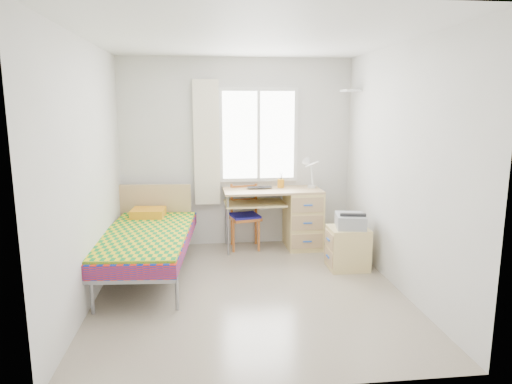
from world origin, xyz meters
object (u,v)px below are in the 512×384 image
desk (298,216)px  cabinet (347,248)px  bed (146,238)px  printer (350,220)px  chair (245,212)px

desk → cabinet: size_ratio=2.63×
bed → desk: 2.14m
desk → cabinet: desk is taller
cabinet → desk: bearing=116.0°
cabinet → printer: size_ratio=1.15×
bed → chair: bed is taller
bed → chair: size_ratio=2.44×
chair → printer: bearing=-52.2°
bed → printer: size_ratio=4.88×
bed → desk: (1.97, 0.84, 0.01)m
bed → printer: (2.42, -0.06, 0.16)m
desk → printer: desk is taller
desk → chair: size_ratio=1.51×
chair → cabinet: (1.16, -1.00, -0.24)m
chair → printer: chair is taller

